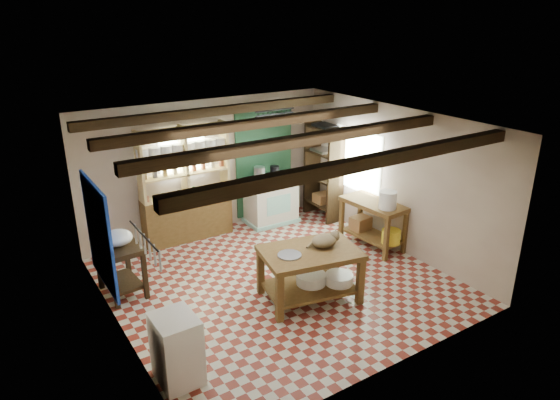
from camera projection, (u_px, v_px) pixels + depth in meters
floor at (278, 282)px, 8.10m from camera, size 5.00×5.00×0.02m
ceiling at (277, 123)px, 7.17m from camera, size 5.00×5.00×0.02m
wall_back at (208, 167)px, 9.60m from camera, size 5.00×0.04×2.60m
wall_front at (395, 275)px, 5.67m from camera, size 5.00×0.04×2.60m
wall_left at (113, 246)px, 6.37m from camera, size 0.04×5.00×2.60m
wall_right at (395, 179)px, 8.90m from camera, size 0.04×5.00×2.60m
ceiling_beams at (277, 131)px, 7.22m from camera, size 5.00×3.80×0.15m
blue_wall_patch at (99, 235)px, 7.16m from camera, size 0.04×1.40×1.60m
green_wall_patch at (264, 160)px, 10.23m from camera, size 1.30×0.04×2.30m
window_back at (182, 151)px, 9.19m from camera, size 0.90×0.02×0.80m
window_right at (358, 161)px, 9.64m from camera, size 0.02×1.30×1.20m
utensil_rail at (144, 246)px, 5.29m from camera, size 0.06×0.90×0.28m
pot_rack at (275, 118)px, 9.57m from camera, size 0.86×0.12×0.36m
shelving_unit at (186, 184)px, 9.24m from camera, size 1.70×0.34×2.20m
tall_rack at (324, 172)px, 10.31m from camera, size 0.40×0.86×2.00m
work_table at (310, 274)px, 7.49m from camera, size 1.59×1.22×0.81m
stove at (271, 200)px, 10.22m from camera, size 1.01×0.69×0.97m
prep_table at (121, 269)px, 7.62m from camera, size 0.62×0.86×0.83m
white_cabinet at (177, 349)px, 5.80m from camera, size 0.48×0.57×0.85m
right_counter at (372, 224)px, 9.17m from camera, size 0.71×1.27×0.88m
cat at (324, 241)px, 7.44m from camera, size 0.42×0.32×0.19m
steel_tray at (289, 255)px, 7.18m from camera, size 0.41×0.41×0.02m
basin_large at (311, 279)px, 7.59m from camera, size 0.54×0.54×0.16m
basin_small at (339, 279)px, 7.60m from camera, size 0.51×0.51×0.15m
kettle_left at (259, 173)px, 9.88m from camera, size 0.23×0.23×0.26m
kettle_right at (275, 171)px, 10.06m from camera, size 0.18×0.18×0.22m
enamel_bowl at (117, 238)px, 7.43m from camera, size 0.48×0.48×0.22m
white_bucket at (388, 200)px, 8.67m from camera, size 0.33×0.33×0.31m
wicker_basket at (360, 223)px, 9.42m from camera, size 0.38×0.31×0.25m
yellow_tub at (391, 236)px, 8.87m from camera, size 0.36×0.36×0.25m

